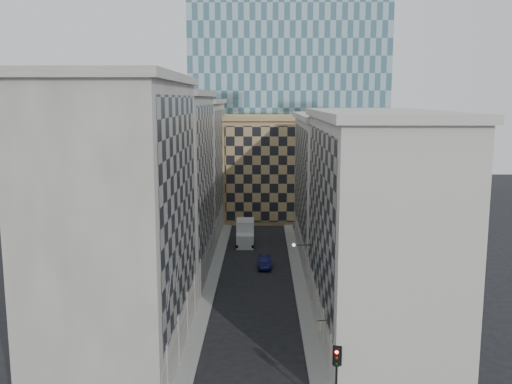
{
  "coord_description": "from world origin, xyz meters",
  "views": [
    {
      "loc": [
        0.87,
        -35.48,
        21.69
      ],
      "look_at": [
        0.25,
        14.84,
        13.46
      ],
      "focal_mm": 40.0,
      "sensor_mm": 36.0,
      "label": 1
    }
  ],
  "objects": [
    {
      "name": "sidewalk_east",
      "position": [
        5.25,
        30.0,
        0.07
      ],
      "size": [
        1.5,
        100.0,
        0.15
      ],
      "primitive_type": "cube",
      "color": "gray",
      "rests_on": "ground"
    },
    {
      "name": "box_truck",
      "position": [
        -1.8,
        48.28,
        1.55
      ],
      "size": [
        2.75,
        6.53,
        3.56
      ],
      "rotation": [
        0.0,
        0.0,
        0.02
      ],
      "color": "silver",
      "rests_on": "ground"
    },
    {
      "name": "tan_block",
      "position": [
        2.0,
        67.9,
        9.44
      ],
      "size": [
        16.8,
        14.8,
        18.8
      ],
      "color": "tan",
      "rests_on": "ground"
    },
    {
      "name": "traffic_light",
      "position": [
        5.9,
        0.8,
        3.74
      ],
      "size": [
        0.62,
        0.59,
        5.02
      ],
      "rotation": [
        0.0,
        0.0,
        -0.24
      ],
      "color": "black",
      "rests_on": "sidewalk_east"
    },
    {
      "name": "bracket_lamp",
      "position": [
        4.38,
        24.0,
        6.2
      ],
      "size": [
        1.98,
        0.36,
        0.36
      ],
      "color": "black",
      "rests_on": "ground"
    },
    {
      "name": "sidewalk_west",
      "position": [
        -5.25,
        30.0,
        0.07
      ],
      "size": [
        1.5,
        100.0,
        0.15
      ],
      "primitive_type": "cube",
      "color": "gray",
      "rests_on": "ground"
    },
    {
      "name": "bldg_left_c",
      "position": [
        -10.88,
        55.0,
        10.83
      ],
      "size": [
        10.8,
        22.8,
        21.7
      ],
      "color": "gray",
      "rests_on": "ground"
    },
    {
      "name": "church_tower",
      "position": [
        0.0,
        82.0,
        26.95
      ],
      "size": [
        7.2,
        7.2,
        51.5
      ],
      "color": "#2A2520",
      "rests_on": "ground"
    },
    {
      "name": "bldg_right_b",
      "position": [
        10.89,
        42.0,
        9.85
      ],
      "size": [
        10.8,
        28.8,
        19.7
      ],
      "color": "#B9B4AA",
      "rests_on": "ground"
    },
    {
      "name": "dark_car",
      "position": [
        1.1,
        36.22,
        0.77
      ],
      "size": [
        1.71,
        4.72,
        1.55
      ],
      "primitive_type": "imported",
      "rotation": [
        0.0,
        0.0,
        0.02
      ],
      "color": "#10103B",
      "rests_on": "ground"
    },
    {
      "name": "flagpoles_left",
      "position": [
        -5.9,
        6.0,
        8.0
      ],
      "size": [
        0.1,
        6.33,
        2.33
      ],
      "color": "gray",
      "rests_on": "ground"
    },
    {
      "name": "bldg_left_a",
      "position": [
        -10.88,
        11.0,
        11.82
      ],
      "size": [
        10.8,
        22.8,
        23.7
      ],
      "color": "gray",
      "rests_on": "ground"
    },
    {
      "name": "bldg_left_b",
      "position": [
        -10.88,
        33.0,
        11.32
      ],
      "size": [
        10.8,
        22.8,
        22.7
      ],
      "color": "gray",
      "rests_on": "ground"
    },
    {
      "name": "shop_sign",
      "position": [
        5.42,
        7.76,
        3.83
      ],
      "size": [
        0.83,
        0.73,
        0.82
      ],
      "rotation": [
        0.0,
        0.0,
        0.25
      ],
      "color": "black",
      "rests_on": "ground"
    },
    {
      "name": "bldg_right_a",
      "position": [
        10.88,
        15.0,
        10.32
      ],
      "size": [
        10.8,
        26.8,
        20.7
      ],
      "color": "#B9B4AA",
      "rests_on": "ground"
    }
  ]
}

